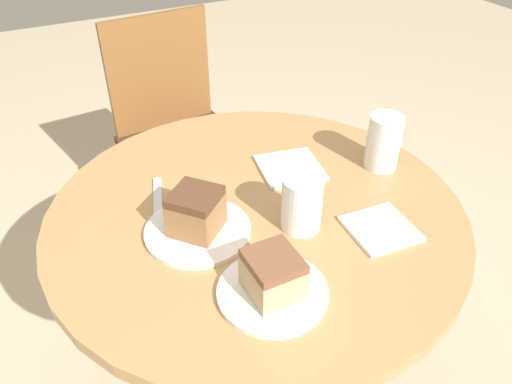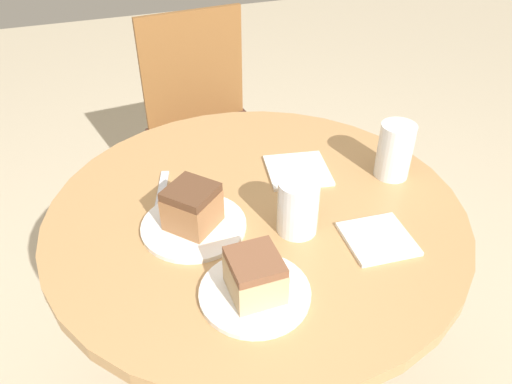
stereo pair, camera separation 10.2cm
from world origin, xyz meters
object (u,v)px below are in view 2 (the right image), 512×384
(chair, at_px, (210,131))
(glass_water, at_px, (394,153))
(glass_lemonade, at_px, (298,209))
(cake_slice_near, at_px, (192,207))
(plate_far, at_px, (255,293))
(plate_near, at_px, (194,226))
(cake_slice_far, at_px, (255,275))

(chair, relative_size, glass_water, 6.84)
(glass_lemonade, relative_size, glass_water, 0.89)
(cake_slice_near, bearing_deg, plate_far, -75.25)
(plate_far, xyz_separation_m, glass_lemonade, (0.14, 0.13, 0.05))
(plate_near, bearing_deg, glass_water, 3.76)
(plate_far, bearing_deg, plate_near, 104.75)
(chair, distance_m, plate_near, 0.99)
(chair, height_order, cake_slice_near, chair)
(glass_lemonade, bearing_deg, chair, 85.75)
(cake_slice_near, relative_size, cake_slice_far, 1.37)
(plate_near, height_order, cake_slice_far, cake_slice_far)
(plate_near, height_order, plate_far, same)
(cake_slice_near, bearing_deg, plate_near, 0.00)
(plate_far, bearing_deg, cake_slice_far, -63.43)
(plate_near, xyz_separation_m, plate_far, (0.05, -0.21, 0.00))
(cake_slice_near, distance_m, glass_water, 0.47)
(plate_near, xyz_separation_m, cake_slice_near, (0.00, 0.00, 0.05))
(plate_far, height_order, cake_slice_near, cake_slice_near)
(chair, height_order, plate_far, chair)
(plate_far, bearing_deg, glass_lemonade, 44.57)
(plate_near, relative_size, glass_water, 1.63)
(chair, distance_m, cake_slice_near, 1.00)
(glass_water, bearing_deg, cake_slice_near, -176.24)
(plate_near, height_order, cake_slice_near, cake_slice_near)
(chair, relative_size, plate_far, 4.57)
(cake_slice_near, bearing_deg, cake_slice_far, -75.25)
(cake_slice_far, height_order, glass_lemonade, glass_lemonade)
(cake_slice_near, bearing_deg, glass_water, 3.76)
(glass_water, bearing_deg, plate_near, -176.24)
(plate_far, distance_m, cake_slice_near, 0.22)
(cake_slice_far, bearing_deg, plate_far, 116.57)
(glass_lemonade, bearing_deg, cake_slice_far, -135.43)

